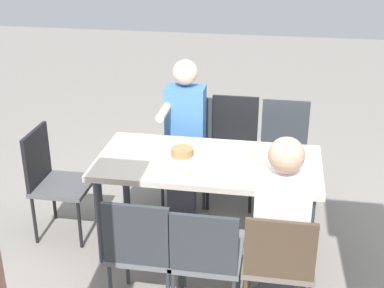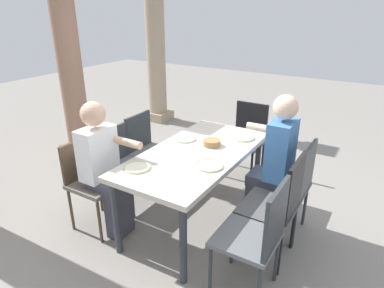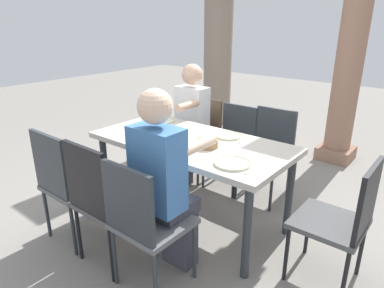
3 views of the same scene
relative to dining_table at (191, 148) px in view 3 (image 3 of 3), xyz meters
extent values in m
plane|color=gray|center=(0.00, 0.00, -0.69)|extent=(16.00, 16.00, 0.00)
cube|color=beige|center=(0.00, 0.00, 0.05)|extent=(1.68, 0.84, 0.05)
cylinder|color=#2D3338|center=(-0.76, 0.34, -0.33)|extent=(0.06, 0.06, 0.72)
cylinder|color=#2D3338|center=(0.76, 0.34, -0.33)|extent=(0.06, 0.06, 0.72)
cylinder|color=#2D3338|center=(-0.76, -0.34, -0.33)|extent=(0.06, 0.06, 0.72)
cylinder|color=#2D3338|center=(0.76, -0.34, -0.33)|extent=(0.06, 0.06, 0.72)
cube|color=#6A6158|center=(-0.56, 0.76, -0.22)|extent=(0.44, 0.44, 0.04)
cube|color=#473828|center=(-0.56, 0.96, -0.02)|extent=(0.42, 0.03, 0.40)
cylinder|color=#473828|center=(-0.75, 0.57, -0.46)|extent=(0.03, 0.03, 0.45)
cylinder|color=#473828|center=(-0.37, 0.57, -0.46)|extent=(0.03, 0.03, 0.45)
cylinder|color=#473828|center=(-0.75, 0.95, -0.46)|extent=(0.03, 0.03, 0.45)
cylinder|color=#473828|center=(-0.37, 0.95, -0.46)|extent=(0.03, 0.03, 0.45)
cube|color=#5B5E61|center=(-0.56, -0.76, -0.23)|extent=(0.44, 0.44, 0.04)
cube|color=#2D3338|center=(-0.56, -0.96, 0.01)|extent=(0.42, 0.03, 0.49)
cylinder|color=#2D3338|center=(-0.37, -0.57, -0.47)|extent=(0.03, 0.03, 0.44)
cylinder|color=#2D3338|center=(-0.75, -0.57, -0.47)|extent=(0.03, 0.03, 0.44)
cylinder|color=#2D3338|center=(-0.37, -0.95, -0.47)|extent=(0.03, 0.03, 0.44)
cylinder|color=#2D3338|center=(-0.75, -0.95, -0.47)|extent=(0.03, 0.03, 0.44)
cube|color=#5B5E61|center=(-0.11, 0.76, -0.24)|extent=(0.44, 0.44, 0.04)
cube|color=#2D3338|center=(-0.11, 0.96, -0.03)|extent=(0.42, 0.03, 0.41)
cylinder|color=#2D3338|center=(-0.30, 0.57, -0.47)|extent=(0.03, 0.03, 0.44)
cylinder|color=#2D3338|center=(0.08, 0.57, -0.47)|extent=(0.03, 0.03, 0.44)
cylinder|color=#2D3338|center=(-0.30, 0.95, -0.47)|extent=(0.03, 0.03, 0.44)
cylinder|color=#2D3338|center=(0.08, 0.95, -0.47)|extent=(0.03, 0.03, 0.44)
cube|color=#4F4F50|center=(-0.11, -0.76, -0.23)|extent=(0.44, 0.44, 0.04)
cube|color=black|center=(-0.11, -0.96, 0.02)|extent=(0.42, 0.03, 0.50)
cylinder|color=black|center=(0.08, -0.57, -0.47)|extent=(0.03, 0.03, 0.44)
cylinder|color=black|center=(-0.30, -0.57, -0.47)|extent=(0.03, 0.03, 0.44)
cylinder|color=black|center=(0.08, -0.95, -0.47)|extent=(0.03, 0.03, 0.44)
cylinder|color=black|center=(-0.30, -0.95, -0.47)|extent=(0.03, 0.03, 0.44)
cube|color=#5B5E61|center=(0.30, 0.76, -0.23)|extent=(0.44, 0.44, 0.04)
cube|color=#2D3338|center=(0.30, 0.96, -0.01)|extent=(0.42, 0.03, 0.43)
cylinder|color=#2D3338|center=(0.11, 0.57, -0.47)|extent=(0.03, 0.03, 0.44)
cylinder|color=#2D3338|center=(0.49, 0.57, -0.47)|extent=(0.03, 0.03, 0.44)
cylinder|color=#2D3338|center=(0.11, 0.95, -0.47)|extent=(0.03, 0.03, 0.44)
cylinder|color=#2D3338|center=(0.49, 0.95, -0.47)|extent=(0.03, 0.03, 0.44)
cube|color=#5B5E61|center=(0.30, -0.76, -0.23)|extent=(0.44, 0.44, 0.04)
cube|color=#2D3338|center=(0.30, -0.96, 0.01)|extent=(0.42, 0.03, 0.47)
cylinder|color=#2D3338|center=(0.49, -0.57, -0.47)|extent=(0.03, 0.03, 0.44)
cylinder|color=#2D3338|center=(0.11, -0.57, -0.47)|extent=(0.03, 0.03, 0.44)
cylinder|color=#2D3338|center=(0.49, -0.95, -0.47)|extent=(0.03, 0.03, 0.44)
cylinder|color=#2D3338|center=(0.11, -0.95, -0.47)|extent=(0.03, 0.03, 0.44)
cube|color=#4F4F50|center=(1.18, 0.00, -0.25)|extent=(0.44, 0.44, 0.04)
cube|color=black|center=(1.38, 0.00, -0.01)|extent=(0.03, 0.42, 0.47)
cylinder|color=black|center=(0.99, 0.19, -0.48)|extent=(0.03, 0.03, 0.42)
cylinder|color=black|center=(0.99, -0.19, -0.48)|extent=(0.03, 0.03, 0.42)
cylinder|color=black|center=(1.37, 0.19, -0.48)|extent=(0.03, 0.03, 0.42)
cylinder|color=black|center=(1.37, -0.19, -0.48)|extent=(0.03, 0.03, 0.42)
cube|color=#3F3F4C|center=(0.30, -0.51, -0.46)|extent=(0.24, 0.14, 0.46)
cube|color=#3F3F4C|center=(0.30, -0.60, -0.18)|extent=(0.28, 0.32, 0.10)
cube|color=#3F72B2|center=(0.30, -0.71, 0.14)|extent=(0.34, 0.20, 0.54)
sphere|color=beige|center=(0.30, -0.71, 0.54)|extent=(0.22, 0.22, 0.22)
cylinder|color=beige|center=(0.44, -0.47, 0.26)|extent=(0.07, 0.30, 0.07)
cube|color=#3F3F4C|center=(-0.56, 0.50, -0.46)|extent=(0.24, 0.14, 0.46)
cube|color=#3F3F4C|center=(-0.56, 0.59, -0.18)|extent=(0.28, 0.32, 0.10)
cube|color=white|center=(-0.56, 0.70, 0.11)|extent=(0.34, 0.20, 0.48)
sphere|color=tan|center=(-0.56, 0.70, 0.48)|extent=(0.22, 0.22, 0.22)
cylinder|color=tan|center=(-0.42, 0.46, 0.22)|extent=(0.07, 0.30, 0.07)
cube|color=gray|center=(-1.35, 2.30, -0.61)|extent=(0.56, 0.56, 0.16)
cylinder|color=gray|center=(-1.35, 2.30, 0.85)|extent=(0.43, 0.43, 2.77)
cube|color=#936B56|center=(0.55, 2.30, -0.61)|extent=(0.42, 0.42, 0.16)
cylinder|color=#936B56|center=(0.55, 2.30, 0.75)|extent=(0.32, 0.32, 2.55)
cylinder|color=silver|center=(-0.56, 0.25, 0.08)|extent=(0.22, 0.22, 0.01)
torus|color=#A0BE77|center=(-0.56, 0.25, 0.09)|extent=(0.22, 0.22, 0.01)
cube|color=silver|center=(-0.71, 0.25, 0.08)|extent=(0.02, 0.17, 0.01)
cube|color=silver|center=(-0.41, 0.25, 0.08)|extent=(0.02, 0.17, 0.01)
cylinder|color=silver|center=(-0.21, -0.25, 0.08)|extent=(0.24, 0.24, 0.01)
torus|color=#A0BE77|center=(-0.21, -0.25, 0.09)|extent=(0.24, 0.24, 0.01)
cube|color=silver|center=(-0.36, -0.25, 0.08)|extent=(0.02, 0.17, 0.01)
cube|color=silver|center=(-0.06, -0.25, 0.08)|extent=(0.03, 0.17, 0.01)
cylinder|color=silver|center=(0.20, 0.26, 0.08)|extent=(0.22, 0.22, 0.01)
torus|color=#A0BE77|center=(0.20, 0.26, 0.09)|extent=(0.22, 0.22, 0.01)
cube|color=silver|center=(0.05, 0.26, 0.08)|extent=(0.02, 0.17, 0.01)
cube|color=silver|center=(0.35, 0.26, 0.08)|extent=(0.03, 0.17, 0.01)
cylinder|color=silver|center=(0.55, -0.22, 0.08)|extent=(0.26, 0.26, 0.01)
torus|color=#A0BE77|center=(0.55, -0.22, 0.09)|extent=(0.26, 0.26, 0.01)
cube|color=silver|center=(0.40, -0.22, 0.08)|extent=(0.03, 0.17, 0.01)
cube|color=silver|center=(0.70, -0.22, 0.08)|extent=(0.02, 0.17, 0.01)
cylinder|color=#9E7547|center=(0.21, -0.05, 0.11)|extent=(0.17, 0.17, 0.06)
camera|label=1|loc=(-0.50, 3.63, 1.81)|focal=50.51mm
camera|label=2|loc=(-2.47, -1.46, 1.35)|focal=31.34mm
camera|label=3|loc=(1.70, -2.09, 1.02)|focal=31.95mm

